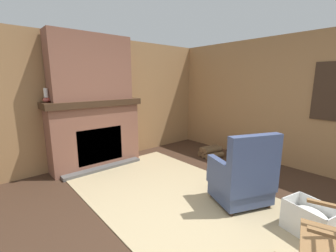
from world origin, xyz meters
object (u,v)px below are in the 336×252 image
armchair (243,179)px  oil_lamp_vase (46,97)px  firewood_stack (211,152)px  laundry_basket (310,219)px  storage_case (113,96)px

armchair → oil_lamp_vase: (-2.64, -1.61, 0.98)m
firewood_stack → oil_lamp_vase: bearing=-112.6°
armchair → oil_lamp_vase: oil_lamp_vase is taller
armchair → firewood_stack: size_ratio=1.98×
armchair → laundry_basket: size_ratio=1.88×
armchair → storage_case: storage_case is taller
storage_case → armchair: bearing=9.3°
laundry_basket → oil_lamp_vase: (-3.43, -1.62, 1.16)m
oil_lamp_vase → armchair: bearing=31.5°
armchair → laundry_basket: bearing=-156.7°
armchair → firewood_stack: (-1.47, 1.20, -0.26)m
armchair → firewood_stack: 1.91m
firewood_stack → oil_lamp_vase: size_ratio=2.17×
storage_case → firewood_stack: bearing=54.4°
armchair → firewood_stack: bearing=-16.4°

